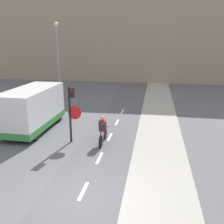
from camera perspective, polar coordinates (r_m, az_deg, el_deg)
ground_plane at (r=8.50m, az=-7.56°, el=-19.44°), size 120.00×120.00×0.00m
bike_lane at (r=8.50m, az=-7.55°, el=-19.37°), size 2.73×60.00×0.02m
sidewalk_strip at (r=8.20m, az=11.07°, el=-20.90°), size 2.40×60.00×0.05m
building_row_background at (r=32.61m, az=6.26°, el=18.27°), size 60.00×5.20×12.49m
traffic_light_pole at (r=12.24m, az=-9.25°, el=0.81°), size 0.67×0.25×2.80m
street_lamp_far at (r=21.37m, az=-12.26°, el=12.96°), size 0.36×0.36×6.34m
cyclist_near at (r=12.19m, az=-2.14°, el=-4.24°), size 0.46×1.73×1.43m
van at (r=14.75m, az=-17.60°, el=0.54°), size 1.91×4.72×2.38m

